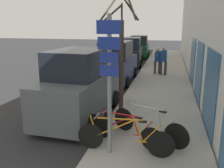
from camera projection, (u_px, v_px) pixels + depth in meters
name	position (u px, v px, depth m)	size (l,w,h in m)	color
ground_plane	(113.00, 87.00, 13.71)	(80.00, 80.00, 0.00)	#28282B
sidewalk_curb	(162.00, 77.00, 15.77)	(3.20, 32.00, 0.15)	#9E9B93
building_facade	(195.00, 26.00, 14.54)	(0.23, 32.00, 6.50)	silver
signpost	(109.00, 78.00, 5.98)	(0.58, 0.13, 3.46)	gray
bicycle_0	(124.00, 138.00, 6.32)	(2.52, 0.44, 0.96)	black
bicycle_1	(126.00, 131.00, 6.83)	(2.07, 0.73, 0.88)	black
bicycle_2	(148.00, 125.00, 7.11)	(2.21, 1.23, 0.98)	black
parked_car_0	(80.00, 87.00, 9.09)	(2.19, 4.66, 2.51)	#51565B
parked_car_1	(116.00, 64.00, 14.74)	(2.01, 4.79, 2.41)	navy
parked_car_2	(130.00, 53.00, 20.65)	(2.33, 4.84, 2.29)	black
parked_car_3	(139.00, 47.00, 25.66)	(2.21, 4.47, 2.21)	#144728
pedestrian_near	(157.00, 59.00, 16.30)	(0.44, 0.38, 1.72)	#4C3D2D
pedestrian_far	(164.00, 59.00, 15.90)	(0.46, 0.40, 1.82)	#333338
street_tree	(121.00, 56.00, 8.57)	(1.33, 1.86, 4.61)	#3D2D23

